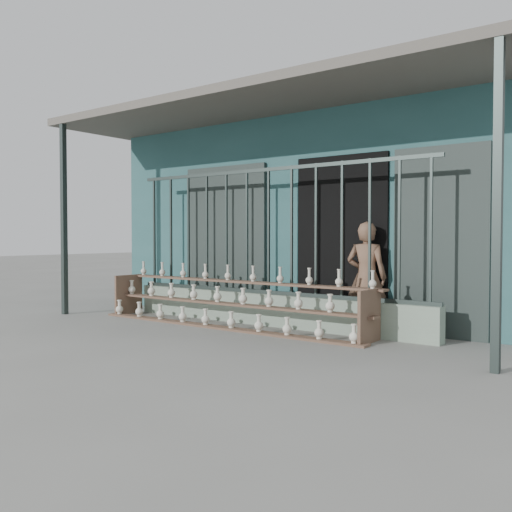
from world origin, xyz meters
The scene contains 6 objects.
ground centered at (0.00, 0.00, 0.00)m, with size 60.00×60.00×0.00m, color slate.
workshop_building centered at (0.00, 4.23, 1.62)m, with size 7.40×6.60×3.21m.
parapet_wall centered at (0.00, 1.30, 0.23)m, with size 5.00×0.20×0.45m, color gray.
security_fence centered at (0.00, 1.30, 1.35)m, with size 5.00×0.04×1.80m.
shelf_rack centered at (-0.39, 0.89, 0.36)m, with size 4.50×0.68×0.85m.
elderly_woman centered at (1.38, 1.61, 0.73)m, with size 0.54×0.35×1.47m, color brown.
Camera 1 is at (4.73, -5.30, 1.27)m, focal length 40.00 mm.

